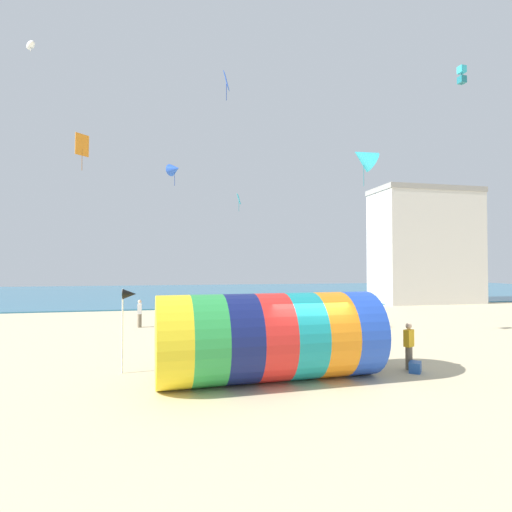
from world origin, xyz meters
TOP-DOWN VIEW (x-y plane):
  - ground_plane at (0.00, 0.00)m, footprint 120.00×120.00m
  - sea at (0.00, 41.35)m, footprint 120.00×40.00m
  - giant_inflatable_tube at (-1.11, 0.09)m, footprint 7.23×3.14m
  - kite_handler at (4.01, 0.37)m, footprint 0.42×0.36m
  - kite_blue_delta at (-3.99, 13.24)m, footprint 1.11×1.11m
  - kite_white_parafoil at (-10.50, 7.37)m, footprint 0.74×0.89m
  - kite_cyan_delta at (5.99, 7.44)m, footprint 1.61×1.22m
  - kite_cyan_box at (9.52, 4.22)m, footprint 0.33×0.33m
  - kite_blue_diamond at (-1.76, 5.64)m, footprint 0.36×0.56m
  - kite_orange_diamond at (-9.06, 11.25)m, footprint 0.62×0.63m
  - kite_cyan_diamond at (0.55, 15.70)m, footprint 0.40×0.56m
  - bystander_near_water at (-5.99, 12.25)m, footprint 0.24×0.36m
  - promenade_building at (20.33, 22.50)m, footprint 10.25×4.86m
  - beach_flag at (-5.63, 1.97)m, footprint 0.47×0.36m
  - cooler_box at (3.98, -0.04)m, footprint 0.61×0.63m

SIDE VIEW (x-z plane):
  - ground_plane at x=0.00m, z-range 0.00..0.00m
  - sea at x=0.00m, z-range 0.00..0.10m
  - cooler_box at x=3.98m, z-range 0.00..0.36m
  - bystander_near_water at x=-5.99m, z-range 0.01..1.64m
  - kite_handler at x=4.01m, z-range 0.01..1.64m
  - giant_inflatable_tube at x=-1.11m, z-range 0.00..2.77m
  - beach_flag at x=-5.63m, z-range 1.11..3.98m
  - promenade_building at x=20.33m, z-range 0.01..11.21m
  - kite_cyan_diamond at x=0.55m, z-range 7.76..9.01m
  - kite_cyan_delta at x=5.99m, z-range 8.35..10.72m
  - kite_blue_delta at x=-3.99m, z-range 9.02..10.47m
  - kite_orange_diamond at x=-9.06m, z-range 9.32..11.36m
  - kite_blue_diamond at x=-1.76m, z-range 11.46..12.73m
  - kite_cyan_box at x=9.52m, z-range 12.44..13.33m
  - kite_white_parafoil at x=-10.50m, z-range 13.47..13.92m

